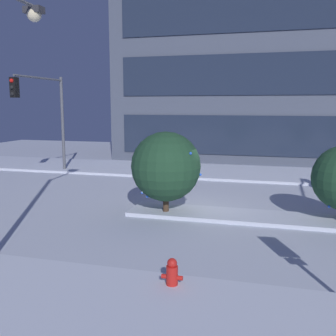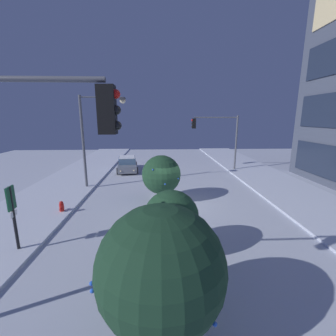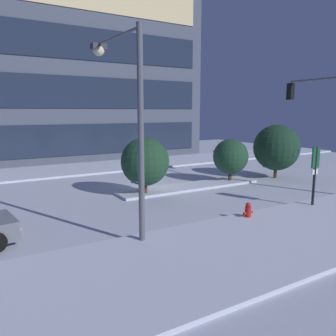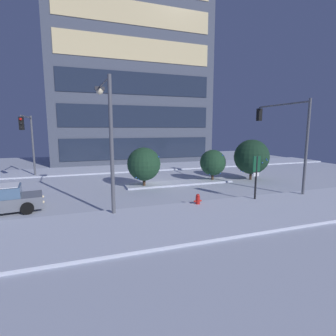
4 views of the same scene
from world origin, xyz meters
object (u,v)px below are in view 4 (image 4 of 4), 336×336
object	(u,v)px
traffic_light_corner_far_left	(28,134)
traffic_light_corner_near_right	(284,128)
street_lamp_arched	(107,125)
decorated_tree_left_of_median	(144,164)
decorated_tree_right_of_median	(252,157)
decorated_tree_median	(213,163)
parking_info_sign	(256,172)
fire_hydrant	(198,200)

from	to	relation	value
traffic_light_corner_far_left	traffic_light_corner_near_right	bearing A→B (deg)	61.24
traffic_light_corner_far_left	street_lamp_arched	distance (m)	12.27
street_lamp_arched	decorated_tree_left_of_median	distance (m)	6.57
traffic_light_corner_far_left	decorated_tree_right_of_median	size ratio (longest dim) A/B	1.59
street_lamp_arched	decorated_tree_right_of_median	bearing A→B (deg)	-73.77
traffic_light_corner_far_left	decorated_tree_right_of_median	distance (m)	19.63
traffic_light_corner_near_right	decorated_tree_median	size ratio (longest dim) A/B	2.35
decorated_tree_right_of_median	parking_info_sign	bearing A→B (deg)	-124.67
decorated_tree_left_of_median	decorated_tree_right_of_median	size ratio (longest dim) A/B	0.87
traffic_light_corner_near_right	decorated_tree_right_of_median	world-z (taller)	traffic_light_corner_near_right
decorated_tree_left_of_median	decorated_tree_right_of_median	xyz separation A→B (m)	(9.79, -0.13, 0.23)
decorated_tree_left_of_median	decorated_tree_right_of_median	world-z (taller)	decorated_tree_right_of_median
street_lamp_arched	fire_hydrant	size ratio (longest dim) A/B	9.54
decorated_tree_median	parking_info_sign	bearing A→B (deg)	-94.43
fire_hydrant	decorated_tree_right_of_median	xyz separation A→B (m)	(8.01, 5.76, 1.70)
parking_info_sign	decorated_tree_left_of_median	xyz separation A→B (m)	(-5.68, 6.08, -0.00)
traffic_light_corner_near_right	decorated_tree_left_of_median	bearing A→B (deg)	66.75
traffic_light_corner_far_left	traffic_light_corner_near_right	size ratio (longest dim) A/B	0.89
fire_hydrant	decorated_tree_median	world-z (taller)	decorated_tree_median
traffic_light_corner_far_left	fire_hydrant	bearing A→B (deg)	41.71
street_lamp_arched	parking_info_sign	size ratio (longest dim) A/B	2.50
fire_hydrant	decorated_tree_median	distance (m)	7.71
decorated_tree_left_of_median	parking_info_sign	bearing A→B (deg)	-46.96
street_lamp_arched	traffic_light_corner_far_left	bearing A→B (deg)	22.92
decorated_tree_median	fire_hydrant	bearing A→B (deg)	-125.26
traffic_light_corner_near_right	decorated_tree_median	distance (m)	6.25
traffic_light_corner_far_left	decorated_tree_median	bearing A→B (deg)	69.34
fire_hydrant	parking_info_sign	bearing A→B (deg)	-2.75
decorated_tree_median	decorated_tree_right_of_median	world-z (taller)	decorated_tree_right_of_median
traffic_light_corner_far_left	parking_info_sign	xyz separation A→B (m)	(14.45, -12.03, -2.21)
fire_hydrant	decorated_tree_right_of_median	distance (m)	10.01
decorated_tree_median	street_lamp_arched	bearing A→B (deg)	-150.60
parking_info_sign	decorated_tree_right_of_median	xyz separation A→B (m)	(4.12, 5.95, 0.23)
decorated_tree_median	decorated_tree_right_of_median	bearing A→B (deg)	-6.96
fire_hydrant	decorated_tree_median	xyz separation A→B (m)	(4.39, 6.21, 1.28)
traffic_light_corner_near_right	street_lamp_arched	size ratio (longest dim) A/B	0.91
traffic_light_corner_near_right	traffic_light_corner_far_left	bearing A→B (deg)	61.24
traffic_light_corner_far_left	decorated_tree_median	xyz separation A→B (m)	(14.94, -5.63, -2.40)
fire_hydrant	decorated_tree_right_of_median	bearing A→B (deg)	35.74
traffic_light_corner_near_right	street_lamp_arched	bearing A→B (deg)	93.92
decorated_tree_left_of_median	street_lamp_arched	bearing A→B (deg)	-122.70
parking_info_sign	fire_hydrant	bearing A→B (deg)	83.00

